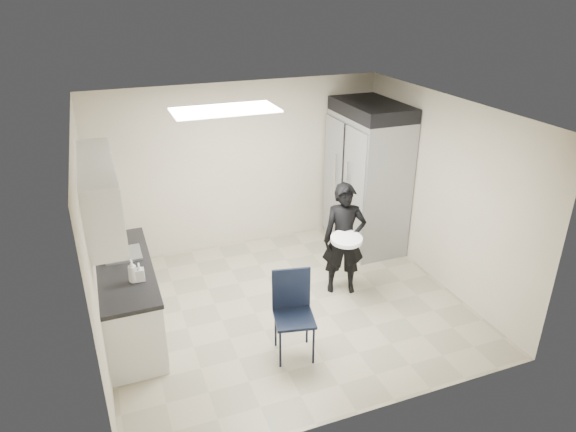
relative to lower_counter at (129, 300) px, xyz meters
name	(u,v)px	position (x,y,z in m)	size (l,w,h in m)	color
floor	(287,306)	(1.95, -0.20, -0.43)	(4.50, 4.50, 0.00)	tan
ceiling	(286,111)	(1.95, -0.20, 2.17)	(4.50, 4.50, 0.00)	silver
back_wall	(241,167)	(1.95, 1.80, 0.87)	(4.50, 4.50, 0.00)	beige
left_wall	(91,248)	(-0.30, -0.20, 0.87)	(4.00, 4.00, 0.00)	beige
right_wall	(441,192)	(4.20, -0.20, 0.87)	(4.00, 4.00, 0.00)	beige
ceiling_panel	(225,110)	(1.35, 0.20, 2.14)	(1.20, 0.60, 0.02)	white
lower_counter	(129,300)	(0.00, 0.00, 0.00)	(0.60, 1.90, 0.86)	silver
countertop	(124,268)	(0.00, 0.00, 0.46)	(0.64, 1.95, 0.05)	black
sink	(124,259)	(0.02, 0.25, 0.44)	(0.42, 0.40, 0.14)	gray
faucet	(104,250)	(-0.18, 0.25, 0.59)	(0.02, 0.02, 0.24)	silver
upper_cabinets	(100,194)	(-0.13, 0.00, 1.40)	(0.35, 1.80, 0.75)	silver
towel_dispenser	(93,178)	(-0.19, 1.15, 1.19)	(0.22, 0.30, 0.35)	black
notice_sticker_left	(92,250)	(-0.29, -0.10, 0.79)	(0.00, 0.12, 0.07)	yellow
notice_sticker_right	(92,246)	(-0.29, 0.10, 0.75)	(0.00, 0.12, 0.07)	yellow
commercial_fridge	(367,182)	(3.78, 1.07, 0.62)	(0.80, 1.35, 2.10)	gray
fridge_compressor	(372,109)	(3.78, 1.07, 1.77)	(0.80, 1.35, 0.20)	black
folding_chair	(294,319)	(1.69, -1.13, 0.06)	(0.44, 0.44, 0.98)	black
man_tuxedo	(344,239)	(2.81, -0.09, 0.35)	(0.57, 0.38, 1.56)	black
bucket_lid	(346,239)	(2.72, -0.32, 0.48)	(0.41, 0.41, 0.05)	white
soap_bottle_a	(132,271)	(0.08, -0.40, 0.61)	(0.10, 0.10, 0.27)	silver
soap_bottle_b	(140,272)	(0.15, -0.40, 0.59)	(0.09, 0.10, 0.21)	#A4A7B0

